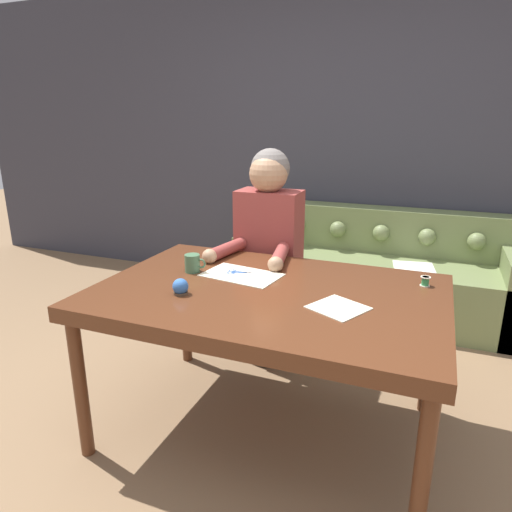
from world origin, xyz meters
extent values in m
plane|color=#846647|center=(0.00, 0.00, 0.00)|extent=(16.00, 16.00, 0.00)
cube|color=#383842|center=(0.00, 2.18, 1.30)|extent=(8.00, 0.06, 2.60)
cube|color=#562D19|center=(0.07, 0.09, 0.71)|extent=(1.55, 1.04, 0.07)
cylinder|color=#562D19|center=(-0.65, -0.37, 0.34)|extent=(0.06, 0.06, 0.68)
cylinder|color=#562D19|center=(0.78, -0.37, 0.34)|extent=(0.06, 0.06, 0.68)
cylinder|color=#562D19|center=(-0.65, 0.55, 0.34)|extent=(0.06, 0.06, 0.68)
cylinder|color=#562D19|center=(0.78, 0.55, 0.34)|extent=(0.06, 0.06, 0.68)
cube|color=olive|center=(0.35, 1.75, 0.22)|extent=(2.11, 0.76, 0.44)
cube|color=olive|center=(0.35, 2.02, 0.62)|extent=(2.11, 0.22, 0.35)
cube|color=olive|center=(-0.61, 1.75, 0.30)|extent=(0.20, 0.76, 0.60)
sphere|color=olive|center=(-0.33, 1.89, 0.62)|extent=(0.13, 0.13, 0.13)
sphere|color=olive|center=(0.01, 1.89, 0.62)|extent=(0.13, 0.13, 0.13)
sphere|color=olive|center=(0.35, 1.89, 0.62)|extent=(0.13, 0.13, 0.13)
sphere|color=olive|center=(0.69, 1.89, 0.62)|extent=(0.13, 0.13, 0.13)
sphere|color=olive|center=(1.04, 1.89, 0.62)|extent=(0.13, 0.13, 0.13)
cube|color=white|center=(0.63, 1.66, 0.44)|extent=(0.32, 0.29, 0.00)
cylinder|color=#33281E|center=(-0.18, 0.77, 0.23)|extent=(0.28, 0.28, 0.47)
cube|color=#993D38|center=(-0.18, 0.77, 0.78)|extent=(0.37, 0.22, 0.62)
sphere|color=tan|center=(-0.18, 0.75, 1.18)|extent=(0.22, 0.22, 0.22)
sphere|color=slate|center=(-0.18, 0.78, 1.21)|extent=(0.23, 0.23, 0.23)
cylinder|color=#993D38|center=(-0.34, 0.50, 0.78)|extent=(0.12, 0.32, 0.07)
sphere|color=tan|center=(-0.36, 0.35, 0.78)|extent=(0.08, 0.08, 0.08)
cylinder|color=#993D38|center=(-0.02, 0.50, 0.78)|extent=(0.13, 0.32, 0.07)
sphere|color=tan|center=(0.01, 0.35, 0.78)|extent=(0.08, 0.08, 0.08)
cube|color=beige|center=(-0.12, 0.22, 0.75)|extent=(0.40, 0.28, 0.00)
cube|color=beige|center=(0.40, 0.00, 0.75)|extent=(0.27, 0.27, 0.00)
cube|color=silver|center=(-0.05, 0.28, 0.75)|extent=(0.12, 0.06, 0.00)
cube|color=#2D569E|center=(-0.14, 0.24, 0.75)|extent=(0.08, 0.04, 0.00)
torus|color=#2D569E|center=(-0.18, 0.23, 0.75)|extent=(0.04, 0.04, 0.01)
cube|color=silver|center=(-0.04, 0.26, 0.75)|extent=(0.13, 0.02, 0.00)
cube|color=#2D569E|center=(-0.15, 0.26, 0.75)|extent=(0.08, 0.01, 0.00)
torus|color=#2D569E|center=(-0.19, 0.26, 0.75)|extent=(0.04, 0.04, 0.01)
cylinder|color=silver|center=(-0.11, 0.26, 0.75)|extent=(0.01, 0.01, 0.01)
cylinder|color=#47704C|center=(-0.37, 0.18, 0.79)|extent=(0.08, 0.08, 0.09)
torus|color=#47704C|center=(-0.32, 0.18, 0.80)|extent=(0.05, 0.01, 0.05)
cylinder|color=#338C4C|center=(0.72, 0.40, 0.77)|extent=(0.03, 0.03, 0.04)
cylinder|color=beige|center=(0.72, 0.40, 0.79)|extent=(0.04, 0.04, 0.00)
cylinder|color=beige|center=(0.72, 0.40, 0.75)|extent=(0.04, 0.04, 0.00)
cylinder|color=#4C3828|center=(-0.27, -0.10, 0.75)|extent=(0.06, 0.06, 0.01)
sphere|color=#3366B2|center=(-0.27, -0.10, 0.78)|extent=(0.07, 0.07, 0.07)
camera|label=1|loc=(0.72, -1.71, 1.49)|focal=32.00mm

